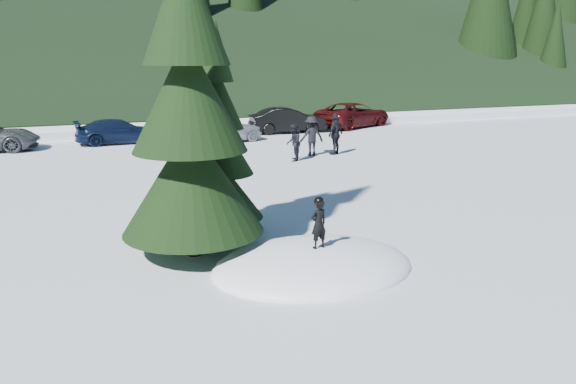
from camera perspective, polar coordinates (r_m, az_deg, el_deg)
name	(u,v)px	position (r m, az deg, el deg)	size (l,w,h in m)	color
ground	(313,268)	(12.29, 2.57, -7.70)	(200.00, 200.00, 0.00)	white
snow_mound	(313,268)	(12.29, 2.57, -7.70)	(4.48, 3.52, 0.96)	white
spruce_tall	(189,110)	(12.54, -10.03, 8.18)	(3.20, 3.20, 8.60)	black
spruce_short	(219,152)	(14.27, -7.05, 4.01)	(2.20, 2.20, 5.37)	black
child_skier	(319,224)	(11.91, 3.13, -3.28)	(0.38, 0.25, 1.05)	black
adult_0	(293,142)	(24.35, 0.56, 5.05)	(0.79, 0.61, 1.62)	black
adult_1	(335,134)	(26.05, 4.85, 5.86)	(1.10, 0.46, 1.87)	black
adult_2	(311,136)	(25.68, 2.40, 5.70)	(1.16, 0.67, 1.80)	black
car_3	(119,131)	(30.61, -16.82, 5.92)	(1.77, 4.35, 1.26)	black
car_4	(222,129)	(29.77, -6.71, 6.41)	(1.74, 4.32, 1.47)	#95989D
car_5	(288,120)	(33.42, -0.03, 7.31)	(1.57, 4.51, 1.49)	black
car_6	(353,115)	(36.50, 6.62, 7.81)	(2.56, 5.56, 1.54)	#3B0A0B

